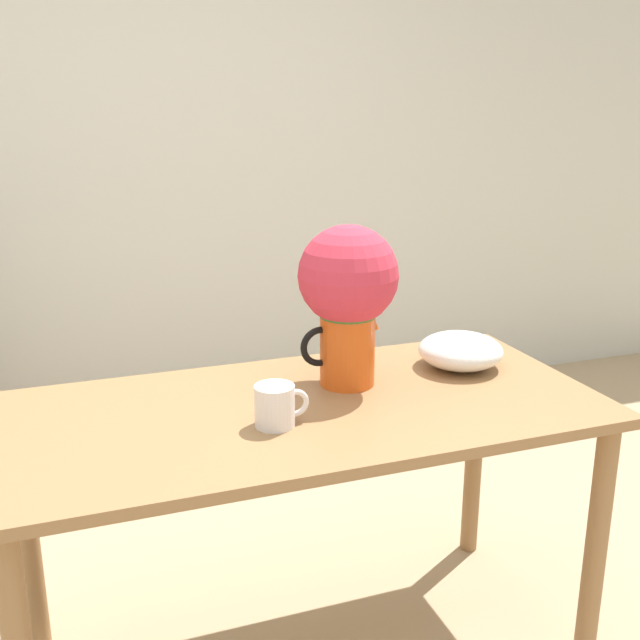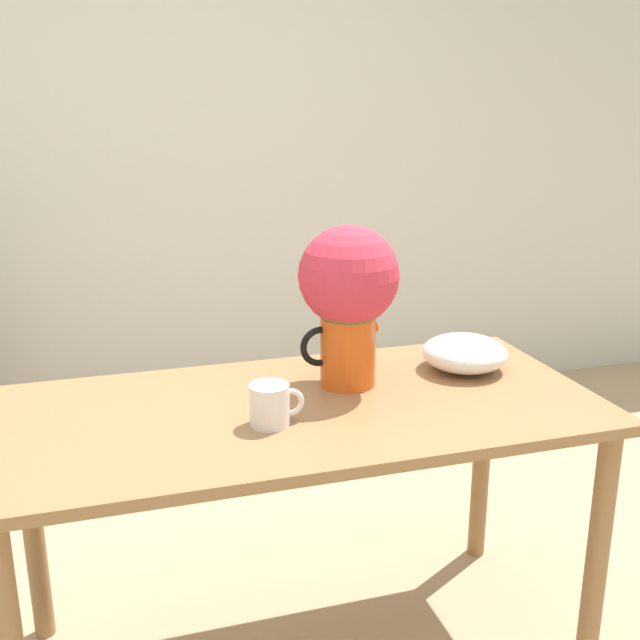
{
  "view_description": "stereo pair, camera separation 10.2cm",
  "coord_description": "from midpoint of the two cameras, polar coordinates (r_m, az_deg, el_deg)",
  "views": [
    {
      "loc": [
        -0.36,
        -1.65,
        1.57
      ],
      "look_at": [
        0.31,
        0.21,
        0.99
      ],
      "focal_mm": 42.0,
      "sensor_mm": 36.0,
      "label": 1
    },
    {
      "loc": [
        -0.26,
        -1.68,
        1.57
      ],
      "look_at": [
        0.31,
        0.21,
        0.99
      ],
      "focal_mm": 42.0,
      "sensor_mm": 36.0,
      "label": 2
    }
  ],
  "objects": [
    {
      "name": "wall_back",
      "position": [
        3.68,
        -12.26,
        11.76
      ],
      "size": [
        8.0,
        0.05,
        2.6
      ],
      "color": "silver",
      "rests_on": "ground_plane"
    },
    {
      "name": "table",
      "position": [
        2.05,
        0.09,
        -9.25
      ],
      "size": [
        1.59,
        0.76,
        0.8
      ],
      "color": "olive",
      "rests_on": "ground_plane"
    },
    {
      "name": "flower_vase",
      "position": [
        2.06,
        3.6,
        2.19
      ],
      "size": [
        0.28,
        0.28,
        0.46
      ],
      "color": "#E05619",
      "rests_on": "table"
    },
    {
      "name": "coffee_mug",
      "position": [
        1.86,
        -2.19,
        -6.5
      ],
      "size": [
        0.14,
        0.1,
        0.11
      ],
      "color": "white",
      "rests_on": "table"
    },
    {
      "name": "white_bowl",
      "position": [
        2.29,
        12.22,
        -2.48
      ],
      "size": [
        0.25,
        0.25,
        0.1
      ],
      "color": "white",
      "rests_on": "table"
    }
  ]
}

